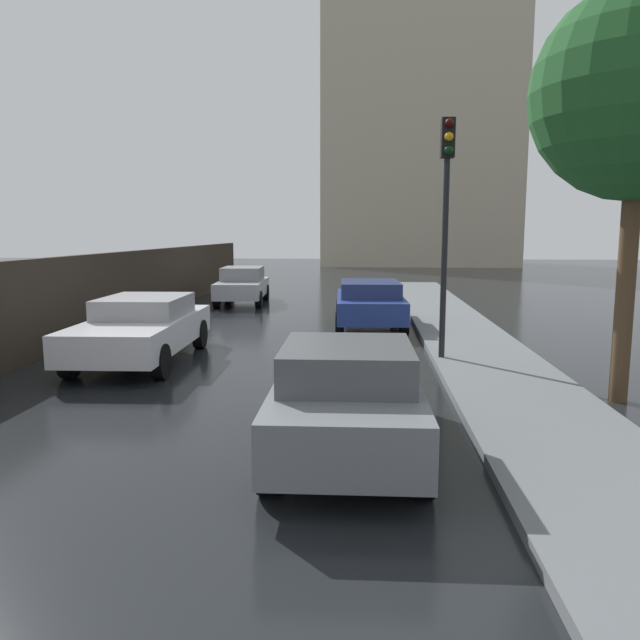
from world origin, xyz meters
TOP-DOWN VIEW (x-y plane):
  - car_grey_near_kerb at (2.41, 6.03)m, footprint 1.82×3.99m
  - car_blue_far_ahead at (2.74, 15.76)m, footprint 2.01×4.14m
  - car_white_behind_camera at (-1.98, 11.00)m, footprint 2.04×4.64m
  - car_silver_far_lane at (-1.97, 21.29)m, footprint 1.92×3.99m
  - traffic_light at (4.18, 11.18)m, footprint 0.26×0.39m
  - street_tree_near at (6.63, 8.59)m, footprint 3.18×3.18m
  - distant_tower at (6.62, 49.99)m, footprint 15.42×10.06m

SIDE VIEW (x-z plane):
  - car_white_behind_camera at x=-1.98m, z-range 0.04..1.37m
  - car_grey_near_kerb at x=2.41m, z-range 0.02..1.40m
  - car_silver_far_lane at x=-1.97m, z-range 0.03..1.39m
  - car_blue_far_ahead at x=2.74m, z-range 0.06..1.38m
  - traffic_light at x=4.18m, z-range 1.02..5.72m
  - street_tree_near at x=6.63m, z-range 1.53..7.83m
  - distant_tower at x=6.62m, z-range -2.23..23.32m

